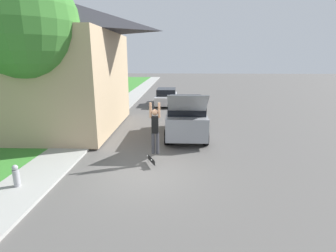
{
  "coord_description": "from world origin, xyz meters",
  "views": [
    {
      "loc": [
        1.32,
        -8.71,
        4.05
      ],
      "look_at": [
        0.84,
        2.44,
        1.11
      ],
      "focal_mm": 28.0,
      "sensor_mm": 36.0,
      "label": 1
    }
  ],
  "objects_px": {
    "car_down_street": "(166,97)",
    "skateboarder": "(155,128)",
    "suv_parked": "(186,116)",
    "skateboard": "(151,160)",
    "lawn_tree_near": "(22,23)",
    "fire_hydrant": "(16,176)"
  },
  "relations": [
    {
      "from": "skateboarder",
      "to": "car_down_street",
      "type": "bearing_deg",
      "value": 90.93
    },
    {
      "from": "lawn_tree_near",
      "to": "suv_parked",
      "type": "relative_size",
      "value": 1.49
    },
    {
      "from": "lawn_tree_near",
      "to": "skateboarder",
      "type": "distance_m",
      "value": 7.02
    },
    {
      "from": "car_down_street",
      "to": "skateboarder",
      "type": "relative_size",
      "value": 2.12
    },
    {
      "from": "car_down_street",
      "to": "skateboard",
      "type": "relative_size",
      "value": 5.5
    },
    {
      "from": "lawn_tree_near",
      "to": "skateboard",
      "type": "height_order",
      "value": "lawn_tree_near"
    },
    {
      "from": "skateboarder",
      "to": "suv_parked",
      "type": "bearing_deg",
      "value": 71.42
    },
    {
      "from": "suv_parked",
      "to": "lawn_tree_near",
      "type": "bearing_deg",
      "value": -162.87
    },
    {
      "from": "lawn_tree_near",
      "to": "fire_hydrant",
      "type": "distance_m",
      "value": 6.45
    },
    {
      "from": "skateboarder",
      "to": "fire_hydrant",
      "type": "bearing_deg",
      "value": -151.88
    },
    {
      "from": "lawn_tree_near",
      "to": "skateboarder",
      "type": "height_order",
      "value": "lawn_tree_near"
    },
    {
      "from": "car_down_street",
      "to": "skateboarder",
      "type": "xyz_separation_m",
      "value": [
        0.22,
        -13.24,
        0.78
      ]
    },
    {
      "from": "skateboard",
      "to": "skateboarder",
      "type": "bearing_deg",
      "value": 47.5
    },
    {
      "from": "suv_parked",
      "to": "skateboard",
      "type": "distance_m",
      "value": 4.27
    },
    {
      "from": "lawn_tree_near",
      "to": "suv_parked",
      "type": "height_order",
      "value": "lawn_tree_near"
    },
    {
      "from": "lawn_tree_near",
      "to": "car_down_street",
      "type": "xyz_separation_m",
      "value": [
        5.36,
        11.58,
        -4.72
      ]
    },
    {
      "from": "car_down_street",
      "to": "skateboard",
      "type": "height_order",
      "value": "car_down_street"
    },
    {
      "from": "suv_parked",
      "to": "fire_hydrant",
      "type": "distance_m",
      "value": 8.12
    },
    {
      "from": "lawn_tree_near",
      "to": "car_down_street",
      "type": "height_order",
      "value": "lawn_tree_near"
    },
    {
      "from": "suv_parked",
      "to": "skateboarder",
      "type": "height_order",
      "value": "suv_parked"
    },
    {
      "from": "skateboarder",
      "to": "skateboard",
      "type": "relative_size",
      "value": 2.6
    },
    {
      "from": "suv_parked",
      "to": "fire_hydrant",
      "type": "relative_size",
      "value": 7.11
    }
  ]
}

